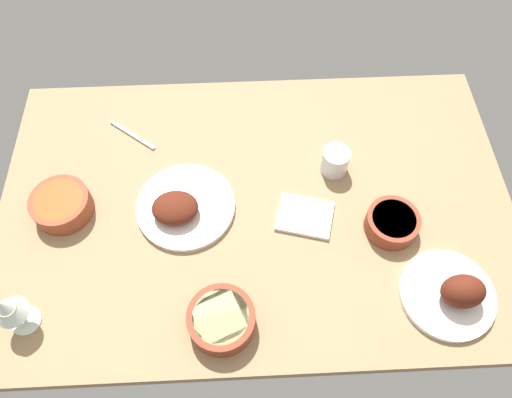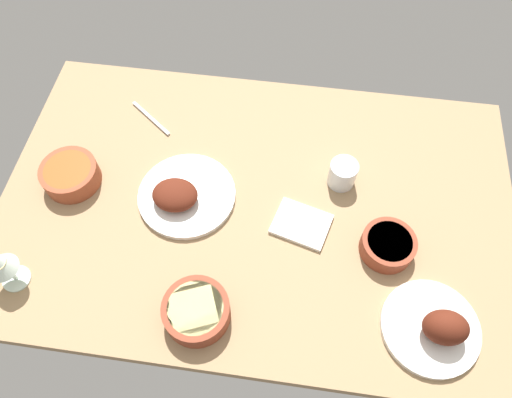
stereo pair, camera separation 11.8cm
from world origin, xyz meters
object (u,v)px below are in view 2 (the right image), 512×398
Objects in this scene: bowl_soup at (70,176)px; bowl_cream at (388,245)px; plate_far_side at (182,195)px; folded_napkin at (301,224)px; water_tumbler at (343,174)px; plate_center_main at (437,328)px; bowl_potatoes at (196,311)px; fork_loose at (151,118)px.

bowl_soup is 87.11cm from bowl_cream.
plate_far_side reaches higher than folded_napkin.
plate_center_main is at bearing -58.76° from water_tumbler.
bowl_potatoes is 53.51cm from water_tumbler.
plate_far_side is 1.93× the size of bowl_cream.
fork_loose is (-48.59, 29.80, -0.20)cm from folded_napkin.
bowl_soup is at bearing 175.86° from folded_napkin.
fork_loose is (-58.26, 14.57, -3.47)cm from water_tumbler.
folded_napkin is (-33.29, 23.71, -2.38)cm from plate_center_main.
water_tumbler reaches higher than fork_loose.
water_tumbler reaches higher than plate_far_side.
bowl_soup is at bearing -84.40° from fork_loose.
fork_loose is (-26.17, 57.39, -2.81)cm from bowl_potatoes.
plate_far_side is 1.14× the size of plate_center_main.
bowl_soup is (-31.74, 1.18, 1.10)cm from plate_far_side.
plate_far_side is at bearing -21.03° from fork_loose.
plate_center_main is 1.46× the size of bowl_potatoes.
bowl_soup is (-97.80, 28.38, 0.24)cm from plate_center_main.
water_tumbler is at bearing 15.45° from plate_far_side.
folded_napkin is (-9.67, -15.23, -3.27)cm from water_tumbler.
bowl_potatoes is 0.92× the size of fork_loose.
bowl_potatoes is 53.03cm from bowl_soup.
plate_far_side is 32.99cm from folded_napkin.
water_tumbler is at bearing 8.10° from bowl_soup.
bowl_potatoes is at bearing -37.47° from bowl_soup.
folded_napkin is at bearing -6.09° from plate_far_side.
folded_napkin is (22.42, 27.59, -2.61)cm from bowl_potatoes.
bowl_cream is 78.50cm from fork_loose.
folded_napkin is at bearing 6.43° from fork_loose.
plate_far_side is 1.84× the size of folded_napkin.
water_tumbler reaches higher than bowl_cream.
bowl_potatoes and bowl_soup have the same top height.
water_tumbler is at bearing 57.58° from folded_napkin.
plate_center_main reaches higher than plate_far_side.
bowl_cream is (86.66, -8.82, -0.33)cm from bowl_soup.
bowl_potatoes is at bearing -129.10° from folded_napkin.
water_tumbler is (-12.48, 19.38, 0.98)cm from bowl_cream.
fork_loose is (-15.82, 26.31, -1.72)cm from plate_far_side.
bowl_cream reaches higher than fork_loose.
fork_loose is (-81.88, 53.51, -2.58)cm from plate_center_main.
plate_center_main is 1.49× the size of bowl_soup.
bowl_soup is at bearing 174.19° from bowl_cream.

